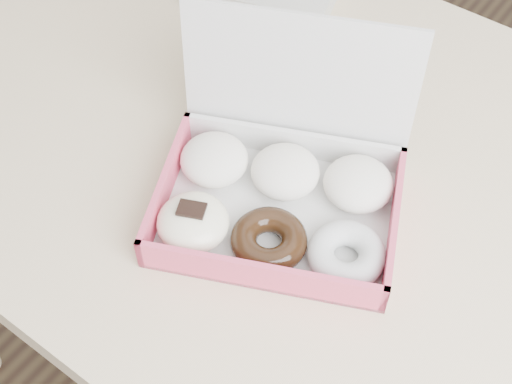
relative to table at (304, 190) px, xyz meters
The scene contains 3 objects.
ground 0.67m from the table, ahead, with size 4.00×4.00×0.00m, color black.
table is the anchor object (origin of this frame).
donut_box 0.15m from the table, 79.46° to the right, with size 0.36×0.33×0.21m.
Camera 1 is at (0.31, -0.54, 1.46)m, focal length 50.00 mm.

